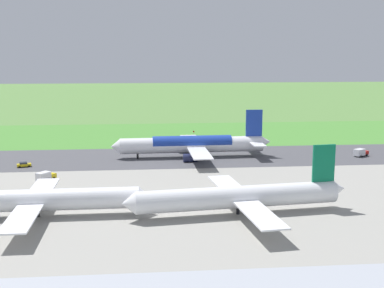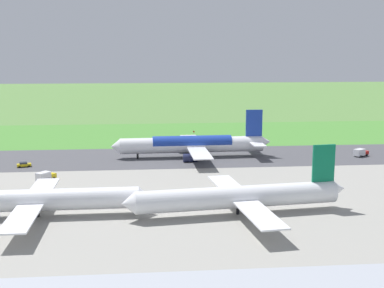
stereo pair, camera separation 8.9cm
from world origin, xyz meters
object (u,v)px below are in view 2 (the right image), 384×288
at_px(no_stopping_sign, 194,133).
at_px(service_car_ops, 24,164).
at_px(airliner_parked_mid, 239,196).
at_px(traffic_cone_orange, 178,137).
at_px(airliner_main, 193,144).
at_px(airliner_parked_far, 36,200).
at_px(service_truck_fuel, 45,176).
at_px(service_truck_baggage, 360,152).

bearing_deg(no_stopping_sign, service_car_ops, 41.73).
height_order(airliner_parked_mid, traffic_cone_orange, airliner_parked_mid).
distance_m(airliner_main, airliner_parked_far, 71.79).
relative_size(airliner_main, traffic_cone_orange, 98.26).
bearing_deg(service_truck_fuel, airliner_parked_mid, 145.00).
height_order(service_truck_baggage, traffic_cone_orange, service_truck_baggage).
xyz_separation_m(airliner_parked_mid, airliner_parked_far, (43.88, -2.05, -0.14)).
relative_size(service_truck_baggage, no_stopping_sign, 2.47).
relative_size(service_truck_fuel, no_stopping_sign, 2.43).
height_order(airliner_main, traffic_cone_orange, airliner_main).
xyz_separation_m(airliner_parked_mid, service_truck_baggage, (-52.28, -57.68, -2.65)).
bearing_deg(service_truck_fuel, airliner_parked_far, 97.18).
relative_size(service_truck_fuel, traffic_cone_orange, 10.93).
xyz_separation_m(service_truck_baggage, service_car_ops, (110.00, 5.95, -0.56)).
bearing_deg(service_truck_baggage, traffic_cone_orange, -36.81).
xyz_separation_m(service_car_ops, traffic_cone_orange, (-50.71, -50.31, -0.57)).
distance_m(airliner_parked_far, traffic_cone_orange, 106.64).
bearing_deg(service_truck_baggage, service_car_ops, 3.10).
relative_size(airliner_main, service_truck_baggage, 8.82).
bearing_deg(service_truck_fuel, service_truck_baggage, -166.43).
relative_size(airliner_parked_mid, no_stopping_sign, 20.51).
bearing_deg(service_truck_fuel, service_car_ops, -61.55).
relative_size(airliner_parked_far, service_car_ops, 10.82).
bearing_deg(airliner_parked_mid, service_car_ops, -41.87).
distance_m(airliner_main, airliner_parked_mid, 62.09).
xyz_separation_m(airliner_main, traffic_cone_orange, (2.70, -40.10, -4.08)).
bearing_deg(service_car_ops, airliner_parked_mid, 138.13).
bearing_deg(no_stopping_sign, service_truck_baggage, 139.10).
distance_m(airliner_parked_far, service_truck_baggage, 111.12).
height_order(service_car_ops, traffic_cone_orange, service_car_ops).
bearing_deg(traffic_cone_orange, airliner_main, 93.85).
relative_size(service_car_ops, no_stopping_sign, 1.83).
distance_m(airliner_parked_mid, airliner_parked_far, 43.93).
bearing_deg(airliner_parked_mid, no_stopping_sign, -89.92).
xyz_separation_m(airliner_main, no_stopping_sign, (-4.17, -41.14, -2.88)).
relative_size(service_truck_baggage, service_car_ops, 1.35).
distance_m(airliner_parked_far, service_car_ops, 51.66).
distance_m(airliner_parked_far, service_truck_fuel, 31.80).
distance_m(no_stopping_sign, traffic_cone_orange, 7.05).
bearing_deg(service_car_ops, no_stopping_sign, -138.27).
height_order(service_truck_baggage, service_car_ops, service_truck_baggage).
height_order(service_truck_fuel, traffic_cone_orange, service_truck_fuel).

